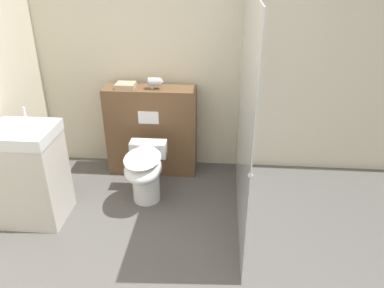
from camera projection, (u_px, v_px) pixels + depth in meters
name	position (u px, v px, depth m)	size (l,w,h in m)	color
wall_back	(171.00, 60.00, 4.06)	(8.00, 0.06, 2.50)	beige
partition_panel	(152.00, 131.00, 4.21)	(1.00, 0.30, 1.01)	brown
shower_glass	(244.00, 117.00, 3.26)	(0.04, 1.87, 2.04)	silver
toilet	(145.00, 171.00, 3.73)	(0.37, 0.63, 0.56)	white
sink_vanity	(30.00, 175.00, 3.43)	(0.57, 0.49, 1.08)	beige
hair_drier	(156.00, 82.00, 3.92)	(0.16, 0.09, 0.12)	#B7B7BC
folded_towel	(126.00, 85.00, 3.97)	(0.20, 0.18, 0.05)	tan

